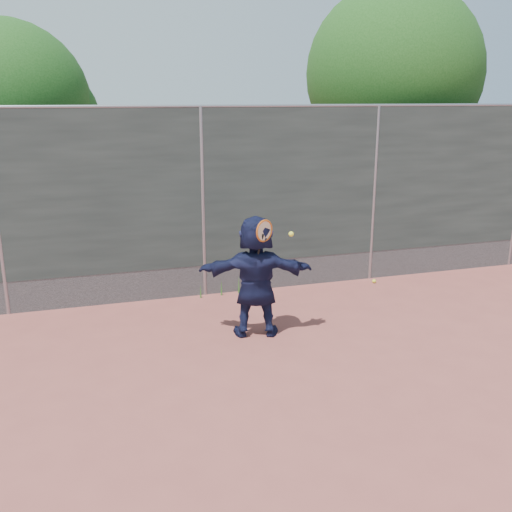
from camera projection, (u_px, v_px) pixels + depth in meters
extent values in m
plane|color=#9E4C42|center=(272.00, 398.00, 6.15)|extent=(80.00, 80.00, 0.00)
imported|color=#15193A|center=(256.00, 276.00, 7.60)|extent=(1.61, 0.85, 1.66)
sphere|color=#F5F736|center=(374.00, 281.00, 9.94)|extent=(0.07, 0.07, 0.07)
cube|color=#38423D|center=(202.00, 189.00, 8.91)|extent=(20.00, 0.04, 2.50)
cube|color=slate|center=(205.00, 280.00, 9.31)|extent=(20.00, 0.03, 0.50)
cylinder|color=gray|center=(200.00, 106.00, 8.57)|extent=(20.00, 0.05, 0.05)
cylinder|color=gray|center=(203.00, 204.00, 8.97)|extent=(0.06, 0.06, 3.00)
cylinder|color=gray|center=(374.00, 195.00, 9.81)|extent=(0.06, 0.06, 3.00)
torus|color=#C25312|center=(264.00, 231.00, 7.25)|extent=(0.27, 0.16, 0.29)
cylinder|color=beige|center=(264.00, 231.00, 7.25)|extent=(0.22, 0.13, 0.25)
cylinder|color=black|center=(260.00, 246.00, 7.31)|extent=(0.09, 0.13, 0.33)
sphere|color=#F5F736|center=(291.00, 234.00, 7.31)|extent=(0.07, 0.07, 0.07)
cylinder|color=#382314|center=(387.00, 185.00, 12.32)|extent=(0.28, 0.28, 2.60)
sphere|color=#23561C|center=(393.00, 74.00, 11.70)|extent=(3.60, 3.60, 3.60)
sphere|color=#23561C|center=(417.00, 92.00, 12.18)|extent=(2.52, 2.52, 2.52)
cylinder|color=#382314|center=(19.00, 206.00, 11.01)|extent=(0.28, 0.28, 2.20)
sphere|color=#23561C|center=(7.00, 103.00, 10.49)|extent=(3.00, 3.00, 3.00)
sphere|color=#23561C|center=(44.00, 119.00, 10.92)|extent=(2.10, 2.10, 2.10)
cone|color=#387226|center=(221.00, 288.00, 9.30)|extent=(0.03, 0.03, 0.26)
cone|color=#387226|center=(239.00, 284.00, 9.40)|extent=(0.03, 0.03, 0.30)
cone|color=#387226|center=(201.00, 291.00, 9.19)|extent=(0.03, 0.03, 0.22)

